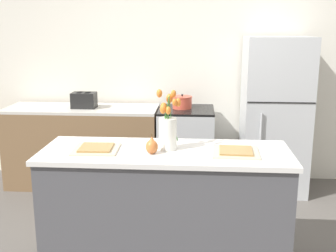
# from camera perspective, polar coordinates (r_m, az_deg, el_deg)

# --- Properties ---
(back_wall) EXTENTS (5.20, 0.08, 2.70)m
(back_wall) POSITION_cam_1_polar(r_m,az_deg,el_deg) (4.92, 1.53, 8.44)
(back_wall) COLOR silver
(back_wall) RESTS_ON ground_plane
(kitchen_island) EXTENTS (1.80, 0.66, 0.91)m
(kitchen_island) POSITION_cam_1_polar(r_m,az_deg,el_deg) (3.20, -0.34, -11.08)
(kitchen_island) COLOR #4C4C51
(kitchen_island) RESTS_ON ground_plane
(back_counter) EXTENTS (1.68, 0.60, 0.90)m
(back_counter) POSITION_cam_1_polar(r_m,az_deg,el_deg) (4.87, -11.35, -2.70)
(back_counter) COLOR brown
(back_counter) RESTS_ON ground_plane
(stove_range) EXTENTS (0.60, 0.61, 0.90)m
(stove_range) POSITION_cam_1_polar(r_m,az_deg,el_deg) (4.69, 2.44, -3.05)
(stove_range) COLOR #B2B5B7
(stove_range) RESTS_ON ground_plane
(refrigerator) EXTENTS (0.68, 0.67, 1.67)m
(refrigerator) POSITION_cam_1_polar(r_m,az_deg,el_deg) (4.67, 14.23, 1.36)
(refrigerator) COLOR #B7BABC
(refrigerator) RESTS_ON ground_plane
(flower_vase) EXTENTS (0.17, 0.14, 0.44)m
(flower_vase) POSITION_cam_1_polar(r_m,az_deg,el_deg) (3.02, -0.02, -0.25)
(flower_vase) COLOR silver
(flower_vase) RESTS_ON kitchen_island
(pear_figurine) EXTENTS (0.09, 0.09, 0.14)m
(pear_figurine) POSITION_cam_1_polar(r_m,az_deg,el_deg) (2.94, -2.21, -2.72)
(pear_figurine) COLOR #C66B33
(pear_figurine) RESTS_ON kitchen_island
(plate_setting_left) EXTENTS (0.33, 0.33, 0.02)m
(plate_setting_left) POSITION_cam_1_polar(r_m,az_deg,el_deg) (3.09, -9.71, -3.02)
(plate_setting_left) COLOR beige
(plate_setting_left) RESTS_ON kitchen_island
(plate_setting_right) EXTENTS (0.33, 0.33, 0.02)m
(plate_setting_right) POSITION_cam_1_polar(r_m,az_deg,el_deg) (3.01, 9.17, -3.43)
(plate_setting_right) COLOR beige
(plate_setting_right) RESTS_ON kitchen_island
(toaster) EXTENTS (0.28, 0.18, 0.17)m
(toaster) POSITION_cam_1_polar(r_m,az_deg,el_deg) (4.72, -11.31, 3.45)
(toaster) COLOR black
(toaster) RESTS_ON back_counter
(cooking_pot) EXTENTS (0.22, 0.22, 0.16)m
(cooking_pot) POSITION_cam_1_polar(r_m,az_deg,el_deg) (4.60, 1.93, 3.24)
(cooking_pot) COLOR #CC4C38
(cooking_pot) RESTS_ON stove_range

